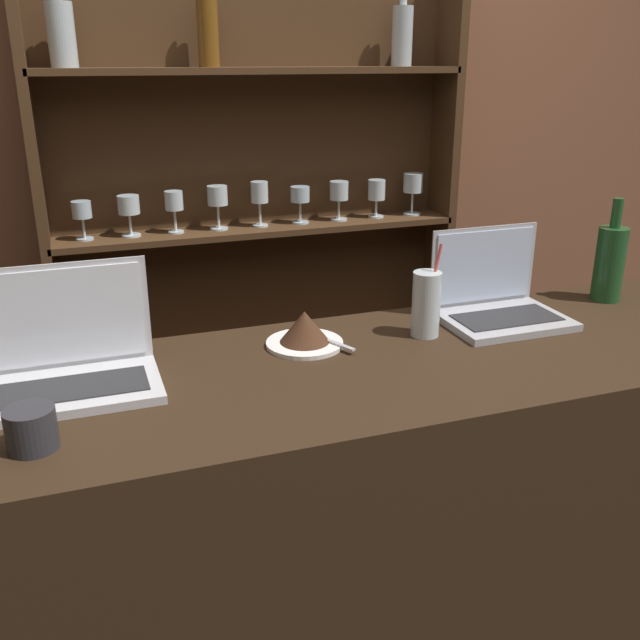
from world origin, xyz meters
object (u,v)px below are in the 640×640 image
object	(u,v)px
laptop_near	(67,362)
water_glass	(426,304)
cake_plate	(305,331)
coffee_cup	(31,429)
laptop_far	(497,301)
wine_bottle_green	(610,262)

from	to	relation	value
laptop_near	water_glass	distance (m)	0.80
cake_plate	coffee_cup	bearing A→B (deg)	-154.19
laptop_near	coffee_cup	bearing A→B (deg)	-105.24
laptop_near	laptop_far	distance (m)	1.02
water_glass	wine_bottle_green	world-z (taller)	wine_bottle_green
wine_bottle_green	laptop_near	bearing A→B (deg)	-176.41
cake_plate	water_glass	world-z (taller)	water_glass
cake_plate	water_glass	distance (m)	0.29
cake_plate	laptop_near	bearing A→B (deg)	-174.71
cake_plate	coffee_cup	distance (m)	0.64
water_glass	cake_plate	bearing A→B (deg)	173.59
laptop_far	water_glass	bearing A→B (deg)	-169.15
laptop_far	water_glass	xyz separation A→B (m)	(-0.22, -0.04, 0.03)
water_glass	coffee_cup	distance (m)	0.90
coffee_cup	laptop_far	bearing A→B (deg)	14.86
laptop_far	water_glass	distance (m)	0.23
laptop_near	wine_bottle_green	xyz separation A→B (m)	(1.38, 0.09, 0.05)
cake_plate	water_glass	size ratio (longest dim) A/B	0.82
laptop_far	water_glass	size ratio (longest dim) A/B	1.35
laptop_near	cake_plate	distance (m)	0.51
cake_plate	wine_bottle_green	bearing A→B (deg)	2.60
laptop_far	wine_bottle_green	bearing A→B (deg)	4.68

